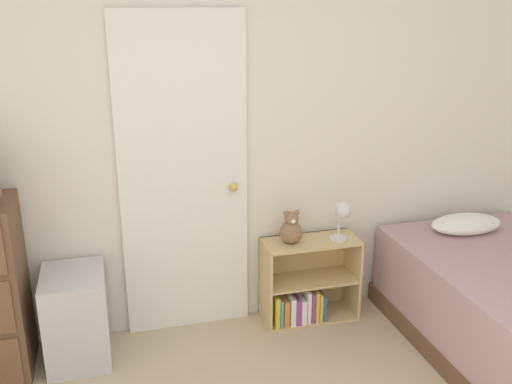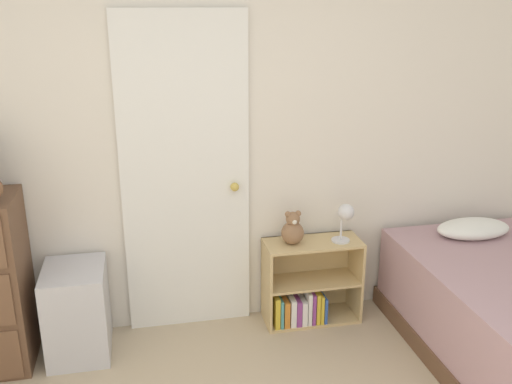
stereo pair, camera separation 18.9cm
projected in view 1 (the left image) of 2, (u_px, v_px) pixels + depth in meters
wall_back at (197, 135)px, 3.51m from camera, size 10.00×0.06×2.55m
door_closed at (184, 179)px, 3.52m from camera, size 0.80×0.09×2.03m
storage_bin at (77, 317)px, 3.38m from camera, size 0.36×0.44×0.56m
bookshelf at (304, 289)px, 3.84m from camera, size 0.64×0.27×0.57m
teddy_bear at (291, 229)px, 3.67m from camera, size 0.15×0.15×0.22m
desk_lamp at (343, 214)px, 3.69m from camera, size 0.14×0.13×0.26m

